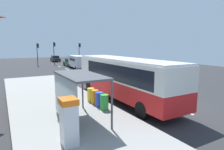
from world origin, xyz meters
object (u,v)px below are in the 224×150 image
at_px(traffic_light_far_side, 38,51).
at_px(recycling_bin_orange, 95,97).
at_px(sedan_far, 55,59).
at_px(bus, 123,76).
at_px(traffic_light_near_side, 80,50).
at_px(recycling_bin_green, 104,102).
at_px(recycling_bin_yellow, 91,95).
at_px(ticket_machine, 69,121).
at_px(traffic_light_median, 54,50).
at_px(white_van, 78,61).
at_px(sedan_near, 70,62).
at_px(recycling_bin_blue, 99,99).
at_px(bus_shelter, 74,86).

bearing_deg(traffic_light_far_side, recycling_bin_orange, -92.11).
height_order(sedan_far, traffic_light_far_side, traffic_light_far_side).
distance_m(sedan_far, recycling_bin_orange, 38.84).
relative_size(sedan_far, recycling_bin_orange, 4.70).
height_order(bus, traffic_light_near_side, traffic_light_near_side).
relative_size(recycling_bin_green, recycling_bin_yellow, 1.00).
distance_m(recycling_bin_orange, traffic_light_near_side, 30.87).
relative_size(ticket_machine, traffic_light_far_side, 0.43).
bearing_deg(traffic_light_far_side, recycling_bin_yellow, -92.16).
height_order(recycling_bin_green, traffic_light_median, traffic_light_median).
bearing_deg(white_van, ticket_machine, -110.44).
bearing_deg(sedan_far, white_van, -90.35).
bearing_deg(recycling_bin_green, sedan_near, 76.57).
bearing_deg(recycling_bin_blue, bus_shelter, -143.86).
height_order(recycling_bin_green, traffic_light_near_side, traffic_light_near_side).
xyz_separation_m(bus, traffic_light_near_side, (7.22, 28.92, 1.25)).
bearing_deg(recycling_bin_yellow, traffic_light_near_side, 71.20).
xyz_separation_m(sedan_far, recycling_bin_yellow, (-6.50, -37.59, -0.14)).
height_order(sedan_far, traffic_light_near_side, traffic_light_near_side).
distance_m(sedan_far, recycling_bin_yellow, 38.15).
relative_size(sedan_far, traffic_light_far_side, 0.98).
height_order(white_van, recycling_bin_yellow, white_van).
xyz_separation_m(bus, recycling_bin_blue, (-2.49, -0.98, -1.19)).
height_order(recycling_bin_yellow, traffic_light_median, traffic_light_median).
bearing_deg(traffic_light_near_side, white_van, -112.63).
bearing_deg(recycling_bin_blue, ticket_machine, -129.68).
distance_m(recycling_bin_green, traffic_light_near_side, 32.20).
distance_m(recycling_bin_orange, recycling_bin_yellow, 0.70).
bearing_deg(recycling_bin_orange, sedan_near, 75.87).
xyz_separation_m(sedan_near, ticket_machine, (-9.75, -30.43, 0.38)).
relative_size(recycling_bin_blue, traffic_light_median, 0.20).
xyz_separation_m(sedan_far, bus_shelter, (-8.72, -40.61, 1.31)).
xyz_separation_m(recycling_bin_yellow, bus_shelter, (-2.21, -3.02, 1.44)).
height_order(recycling_bin_orange, bus_shelter, bus_shelter).
distance_m(recycling_bin_orange, traffic_light_far_side, 30.12).
height_order(sedan_near, bus_shelter, bus_shelter).
bearing_deg(white_van, bus_shelter, -110.05).
bearing_deg(bus, sedan_near, 81.07).
xyz_separation_m(white_van, sedan_near, (0.10, 4.54, -0.55)).
relative_size(white_van, recycling_bin_blue, 5.54).
xyz_separation_m(sedan_near, traffic_light_median, (-1.90, 4.99, 2.41)).
bearing_deg(sedan_near, bus, -98.93).
bearing_deg(traffic_light_far_side, bus, -87.34).
xyz_separation_m(white_van, recycling_bin_green, (-6.40, -22.68, -0.69)).
bearing_deg(recycling_bin_blue, sedan_near, 76.23).
bearing_deg(recycling_bin_blue, sedan_far, 80.53).
xyz_separation_m(recycling_bin_blue, recycling_bin_yellow, (0.00, 1.40, 0.00)).
bearing_deg(bus, recycling_bin_yellow, 170.50).
height_order(sedan_far, bus_shelter, bus_shelter).
height_order(recycling_bin_green, recycling_bin_yellow, same).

